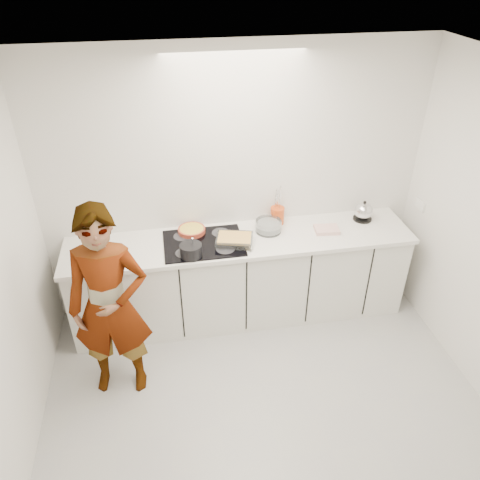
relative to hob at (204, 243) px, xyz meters
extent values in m
cube|color=#A9A9A7|center=(0.35, -1.26, -0.92)|extent=(3.60, 3.20, 0.00)
cube|color=white|center=(0.35, -1.26, 1.68)|extent=(3.60, 3.20, 0.00)
cube|color=white|center=(0.35, 0.34, 0.38)|extent=(3.60, 0.00, 2.60)
cube|color=white|center=(2.14, 0.07, 0.15)|extent=(0.02, 0.15, 0.09)
cube|color=silver|center=(0.35, 0.02, -0.48)|extent=(3.20, 0.58, 0.87)
cube|color=white|center=(0.35, 0.02, -0.03)|extent=(3.24, 0.64, 0.04)
cube|color=black|center=(0.00, 0.00, 0.00)|extent=(0.72, 0.54, 0.01)
cylinder|color=#A93D28|center=(-0.09, 0.20, 0.03)|extent=(0.31, 0.31, 0.04)
cylinder|color=gold|center=(-0.09, 0.20, 0.04)|extent=(0.27, 0.27, 0.01)
cylinder|color=black|center=(-0.13, -0.19, 0.06)|extent=(0.24, 0.24, 0.11)
cylinder|color=silver|center=(-0.11, -0.17, 0.11)|extent=(0.02, 0.08, 0.17)
cube|color=silver|center=(0.28, -0.05, 0.04)|extent=(0.38, 0.32, 0.06)
cube|color=#EDB34D|center=(0.28, -0.05, 0.06)|extent=(0.34, 0.28, 0.02)
cylinder|color=silver|center=(0.63, 0.11, 0.05)|extent=(0.31, 0.31, 0.11)
cylinder|color=white|center=(0.63, 0.11, 0.03)|extent=(0.26, 0.26, 0.05)
cube|color=white|center=(1.18, 0.01, 0.01)|extent=(0.24, 0.19, 0.04)
cylinder|color=black|center=(1.60, 0.16, 0.00)|extent=(0.19, 0.19, 0.02)
sphere|color=silver|center=(1.60, 0.16, 0.09)|extent=(0.18, 0.18, 0.18)
sphere|color=black|center=(1.60, 0.16, 0.18)|extent=(0.03, 0.03, 0.03)
cylinder|color=#CD4513|center=(0.75, 0.24, 0.08)|extent=(0.16, 0.16, 0.17)
imported|color=silver|center=(-0.81, -0.67, -0.05)|extent=(0.67, 0.47, 1.73)
camera|label=1|loc=(-0.30, -3.56, 2.34)|focal=35.00mm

